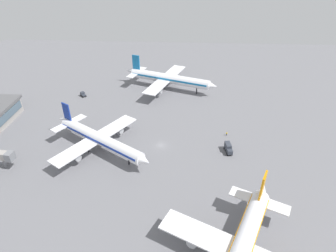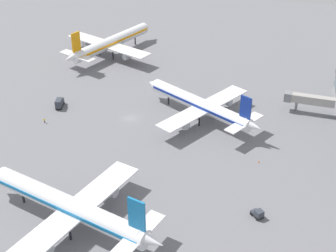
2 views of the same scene
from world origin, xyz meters
TOP-DOWN VIEW (x-y plane):
  - ground at (0.00, 0.00)m, footprint 288.00×288.00m
  - airplane_taxiing at (-53.51, -0.11)m, footprint 42.77×51.96m
  - airplane_distant at (4.49, -23.00)m, footprint 36.13×42.97m
  - baggage_tug at (-41.21, -44.50)m, footprint 3.73×3.68m
  - catering_truck at (2.56, 26.14)m, footprint 5.83×2.90m
  - ground_crew_worker at (-8.62, 26.88)m, footprint 0.46×0.57m
  - safety_cone_near_gate at (-17.18, -43.56)m, footprint 0.44×0.44m

SIDE VIEW (x-z plane):
  - ground at x=0.00m, z-range 0.00..0.00m
  - safety_cone_near_gate at x=-17.18m, z-range 0.00..0.60m
  - ground_crew_worker at x=-8.62m, z-range 0.01..1.68m
  - baggage_tug at x=-41.21m, z-range 0.01..2.31m
  - catering_truck at x=2.56m, z-range 0.05..3.35m
  - airplane_distant at x=4.49m, z-range -2.02..12.77m
  - airplane_taxiing at x=-53.51m, z-range -2.24..14.15m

